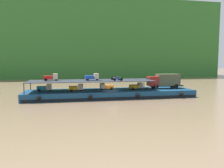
% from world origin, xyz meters
% --- Properties ---
extents(ground_plane, '(400.00, 400.00, 0.00)m').
position_xyz_m(ground_plane, '(0.00, 0.00, 0.00)').
color(ground_plane, '#7F664C').
extents(hillside_far_bank, '(128.18, 34.92, 36.86)m').
position_xyz_m(hillside_far_bank, '(0.00, 69.56, 20.76)').
color(hillside_far_bank, '#33702D').
rests_on(hillside_far_bank, ground).
extents(cargo_barge, '(33.69, 8.52, 1.50)m').
position_xyz_m(cargo_barge, '(-0.00, -0.03, 0.75)').
color(cargo_barge, navy).
rests_on(cargo_barge, ground).
extents(covered_lorry, '(7.91, 2.48, 3.10)m').
position_xyz_m(covered_lorry, '(11.86, 0.42, 3.19)').
color(covered_lorry, maroon).
rests_on(covered_lorry, cargo_barge).
extents(cargo_rack, '(24.49, 7.13, 2.00)m').
position_xyz_m(cargo_rack, '(-3.80, 0.00, 3.44)').
color(cargo_rack, '#2D333D').
rests_on(cargo_rack, cargo_barge).
extents(mini_truck_lower_stern, '(2.75, 1.22, 1.38)m').
position_xyz_m(mini_truck_lower_stern, '(-12.91, 0.39, 2.19)').
color(mini_truck_lower_stern, teal).
rests_on(mini_truck_lower_stern, cargo_barge).
extents(mini_truck_lower_aft, '(2.77, 1.25, 1.38)m').
position_xyz_m(mini_truck_lower_aft, '(-6.88, -0.57, 2.19)').
color(mini_truck_lower_aft, gold).
rests_on(mini_truck_lower_aft, cargo_barge).
extents(mini_truck_lower_mid, '(2.77, 1.26, 1.38)m').
position_xyz_m(mini_truck_lower_mid, '(-0.77, 0.40, 2.19)').
color(mini_truck_lower_mid, orange).
rests_on(mini_truck_lower_mid, cargo_barge).
extents(mini_truck_lower_fore, '(2.78, 1.28, 1.38)m').
position_xyz_m(mini_truck_lower_fore, '(5.42, -0.12, 2.19)').
color(mini_truck_lower_fore, gold).
rests_on(mini_truck_lower_fore, cargo_barge).
extents(mini_truck_upper_stern, '(2.79, 1.30, 1.38)m').
position_xyz_m(mini_truck_upper_stern, '(-11.71, 0.80, 4.19)').
color(mini_truck_upper_stern, red).
rests_on(mini_truck_upper_stern, cargo_rack).
extents(mini_truck_upper_mid, '(2.78, 1.27, 1.38)m').
position_xyz_m(mini_truck_upper_mid, '(-3.69, 0.13, 4.19)').
color(mini_truck_upper_mid, '#1E47B7').
rests_on(mini_truck_upper_mid, cargo_rack).
extents(motorcycle_upper_port, '(1.90, 0.55, 0.87)m').
position_xyz_m(motorcycle_upper_port, '(1.07, -2.14, 3.93)').
color(motorcycle_upper_port, black).
rests_on(motorcycle_upper_port, cargo_rack).
extents(motorcycle_upper_centre, '(1.89, 0.55, 0.87)m').
position_xyz_m(motorcycle_upper_centre, '(1.06, 0.00, 3.93)').
color(motorcycle_upper_centre, black).
rests_on(motorcycle_upper_centre, cargo_rack).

